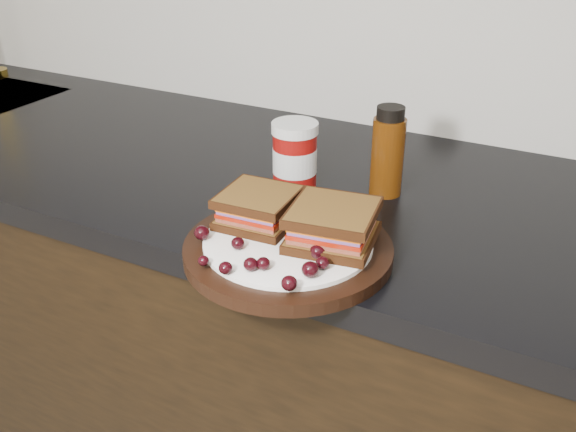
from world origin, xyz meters
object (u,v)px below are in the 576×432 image
condiment_jar (295,155)px  oil_bottle (388,151)px  plate (288,250)px  sandwich_left (258,208)px

condiment_jar → oil_bottle: size_ratio=0.76×
oil_bottle → plate: bearing=-101.1°
plate → sandwich_left: bearing=156.9°
plate → oil_bottle: size_ratio=1.94×
sandwich_left → condiment_jar: bearing=97.4°
condiment_jar → oil_bottle: oil_bottle is taller
sandwich_left → plate: bearing=-26.3°
plate → sandwich_left: (-0.06, 0.03, 0.04)m
oil_bottle → sandwich_left: bearing=-116.1°
sandwich_left → oil_bottle: bearing=60.7°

